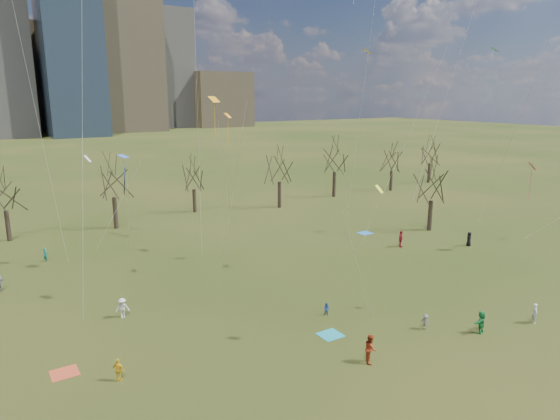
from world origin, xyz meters
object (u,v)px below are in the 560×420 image
blanket_teal (330,335)px  person_2 (371,348)px  blanket_crimson (64,373)px  person_4 (119,370)px  person_1 (535,313)px  blanket_navy (365,233)px

blanket_teal → person_2: person_2 is taller
blanket_teal → blanket_crimson: same height
blanket_crimson → person_4: size_ratio=1.14×
person_1 → blanket_navy: bearing=26.9°
blanket_teal → person_1: 15.55m
blanket_teal → blanket_crimson: bearing=164.2°
person_1 → person_2: 14.37m
blanket_crimson → person_2: size_ratio=0.85×
blanket_navy → blanket_crimson: same height
blanket_teal → blanket_navy: size_ratio=1.00×
person_2 → blanket_navy: bearing=-5.6°
blanket_crimson → person_1: 32.92m
blanket_crimson → person_2: 19.01m
person_1 → person_2: bearing=120.8°
person_2 → blanket_crimson: bearing=97.4°
blanket_navy → blanket_crimson: 39.51m
blanket_crimson → person_1: (30.89, -11.35, 0.75)m
blanket_crimson → person_4: bearing=-44.5°
blanket_crimson → blanket_navy: bearing=20.9°
blanket_teal → person_4: size_ratio=1.14×
blanket_crimson → person_2: (16.72, -9.00, 0.93)m
person_1 → person_2: size_ratio=0.81×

